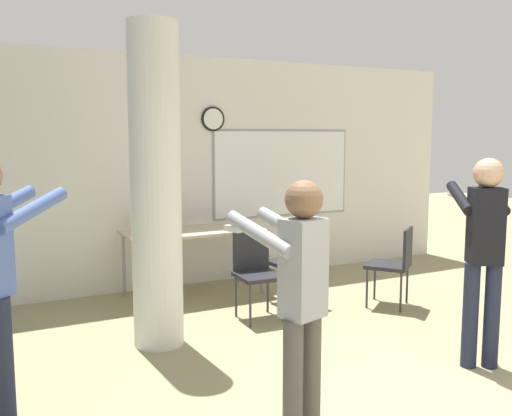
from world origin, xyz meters
TOP-DOWN VIEW (x-y plane):
  - wall_back at (0.03, 5.06)m, footprint 8.00×0.15m
  - support_pillar at (-0.95, 3.18)m, footprint 0.44×0.44m
  - folding_table at (-0.10, 4.51)m, footprint 1.58×0.74m
  - bottle_on_table at (-0.29, 4.65)m, footprint 0.07×0.07m
  - chair_table_right at (0.76, 3.67)m, footprint 0.48×0.48m
  - chair_table_front at (0.17, 3.44)m, footprint 0.46×0.46m
  - chair_mid_room at (1.67, 3.08)m, footprint 0.62×0.62m
  - person_playing_side at (1.19, 1.53)m, footprint 0.58×0.69m
  - person_playing_front at (-0.73, 1.16)m, footprint 0.47×0.63m

SIDE VIEW (x-z plane):
  - chair_table_right at x=0.76m, z-range 0.08..0.95m
  - chair_table_front at x=0.17m, z-range 0.08..0.95m
  - chair_mid_room at x=1.67m, z-range 0.08..0.95m
  - folding_table at x=-0.10m, z-range 0.33..1.10m
  - bottle_on_table at x=-0.29m, z-range 0.74..1.02m
  - person_playing_front at x=-0.73m, z-range 0.14..1.74m
  - person_playing_side at x=1.19m, z-range 0.15..1.83m
  - wall_back at x=0.03m, z-range 0.00..2.80m
  - support_pillar at x=-0.95m, z-range 0.00..2.80m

